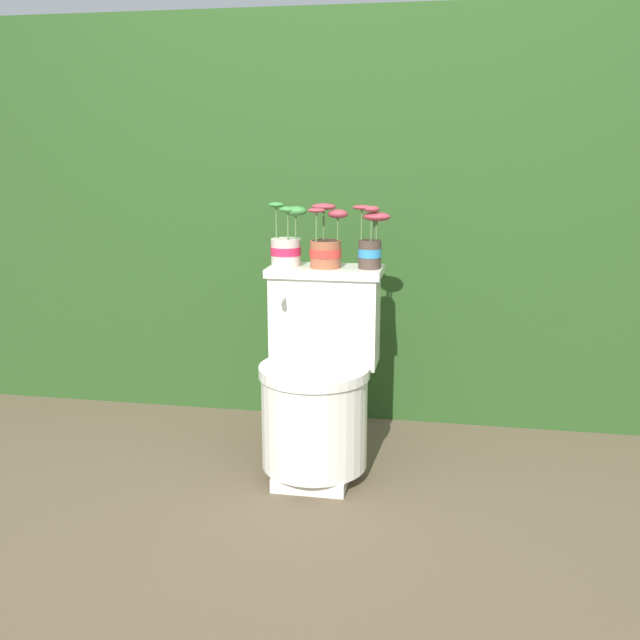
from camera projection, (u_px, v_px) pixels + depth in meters
name	position (u px, v px, depth m)	size (l,w,h in m)	color
ground_plane	(336.00, 477.00, 2.57)	(12.00, 12.00, 0.00)	brown
hedge_backdrop	(368.00, 216.00, 3.27)	(4.27, 0.71, 1.69)	#284C1E
toilet	(318.00, 383.00, 2.56)	(0.42, 0.53, 0.73)	silver
potted_plant_left	(286.00, 245.00, 2.62)	(0.15, 0.11, 0.23)	beige
potted_plant_midleft	(326.00, 246.00, 2.58)	(0.14, 0.12, 0.23)	#9E5638
potted_plant_middle	(371.00, 241.00, 2.56)	(0.14, 0.09, 0.23)	#47382D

